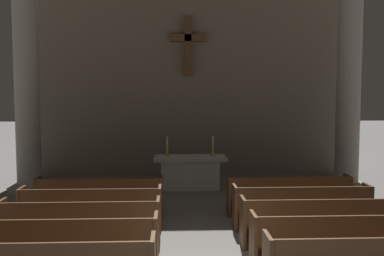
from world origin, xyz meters
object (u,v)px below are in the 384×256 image
column_left_second (27,78)px  column_right_second (349,79)px  candlestick_right (213,150)px  pew_right_row_4 (302,207)px  pew_left_row_3 (80,224)px  pew_right_row_3 (318,221)px  pew_right_row_2 (340,240)px  pew_right_row_5 (289,195)px  candlestick_left (167,150)px  altar (190,171)px  pew_left_row_4 (91,209)px  pew_left_row_5 (100,197)px  pew_left_row_2 (66,244)px

column_left_second → column_right_second: (9.61, 0.00, 0.00)m
column_right_second → candlestick_right: 4.65m
pew_right_row_4 → pew_left_row_3: bearing=-166.5°
pew_right_row_3 → pew_left_row_3: bearing=180.0°
pew_right_row_2 → pew_right_row_3: same height
pew_right_row_5 → candlestick_left: (-2.96, 3.01, 0.72)m
pew_right_row_3 → candlestick_left: candlestick_left is taller
column_right_second → altar: column_right_second is taller
pew_right_row_3 → candlestick_right: candlestick_right is taller
column_left_second → altar: bearing=2.2°
column_left_second → pew_left_row_4: bearing=-56.9°
pew_right_row_2 → candlestick_left: size_ratio=4.96×
pew_left_row_5 → pew_right_row_5: (4.51, 0.00, 0.00)m
column_left_second → candlestick_left: bearing=2.6°
column_left_second → pew_right_row_4: bearing=-28.9°
column_left_second → candlestick_left: size_ratio=11.54×
pew_right_row_3 → candlestick_left: 6.01m
pew_left_row_4 → pew_right_row_2: bearing=-25.7°
pew_right_row_4 → pew_right_row_3: bearing=-90.0°
pew_left_row_4 → altar: (2.26, 4.09, 0.06)m
pew_right_row_3 → altar: altar is taller
column_left_second → altar: column_left_second is taller
column_right_second → candlestick_left: (-5.50, 0.19, -2.17)m
pew_left_row_4 → pew_right_row_3: 4.64m
column_right_second → candlestick_right: (-4.10, 0.19, -2.17)m
pew_left_row_2 → pew_right_row_2: bearing=0.0°
pew_left_row_4 → candlestick_right: size_ratio=4.96×
pew_left_row_4 → altar: altar is taller
pew_left_row_5 → pew_left_row_3: bearing=-90.0°
pew_left_row_3 → pew_right_row_5: same height
pew_right_row_2 → column_right_second: bearing=67.3°
pew_right_row_5 → column_right_second: (2.55, 2.82, 2.89)m
column_right_second → column_left_second: bearing=180.0°
pew_left_row_4 → pew_right_row_2: same height
pew_right_row_4 → candlestick_left: bearing=125.9°
pew_right_row_2 → altar: 6.66m
pew_left_row_3 → column_left_second: column_left_second is taller
column_right_second → altar: 5.58m
pew_left_row_3 → pew_right_row_2: (4.51, -1.09, 0.00)m
pew_right_row_4 → altar: size_ratio=1.35×
pew_left_row_2 → candlestick_left: size_ratio=4.96×
pew_right_row_4 → altar: bearing=118.9°
pew_left_row_3 → pew_right_row_5: size_ratio=1.00×
pew_left_row_4 → column_right_second: (7.06, 3.90, 2.89)m
pew_left_row_5 → pew_right_row_5: size_ratio=1.00×
pew_left_row_2 → pew_left_row_5: 3.26m
pew_right_row_4 → pew_left_row_2: bearing=-154.3°
altar → pew_left_row_4: bearing=-118.9°
pew_left_row_3 → column_left_second: size_ratio=0.43×
pew_left_row_3 → altar: size_ratio=1.35×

